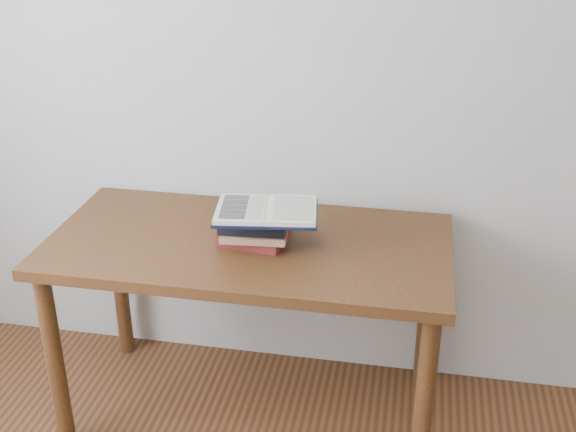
# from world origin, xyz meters

# --- Properties ---
(desk) EXTENTS (1.37, 0.69, 0.74)m
(desk) POSITION_xyz_m (-0.11, 1.38, 0.64)
(desk) COLOR #4C3313
(desk) RESTS_ON ground
(book_stack) EXTENTS (0.24, 0.21, 0.12)m
(book_stack) POSITION_xyz_m (-0.08, 1.37, 0.79)
(book_stack) COLOR maroon
(book_stack) RESTS_ON desk
(open_book) EXTENTS (0.36, 0.28, 0.03)m
(open_book) POSITION_xyz_m (-0.03, 1.34, 0.87)
(open_book) COLOR black
(open_book) RESTS_ON book_stack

